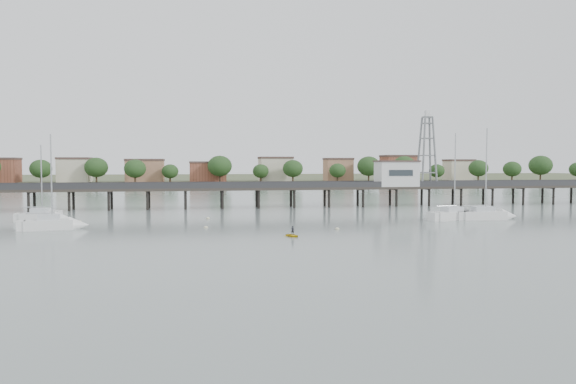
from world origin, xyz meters
The scene contains 13 objects.
ground_plane centered at (0.00, 0.00, 0.00)m, with size 500.00×500.00×0.00m, color slate.
pier centered at (0.00, 60.00, 3.79)m, with size 150.00×5.00×5.50m.
pier_building centered at (25.00, 60.00, 6.67)m, with size 8.40×5.40×5.30m.
lattice_tower centered at (31.50, 60.00, 11.10)m, with size 3.20×3.20×15.50m.
sailboat_b centered at (-37.57, 39.67, 0.65)m, with size 7.29×2.33×12.04m.
sailboat_c centered at (24.99, 32.41, 0.64)m, with size 8.95×4.54×14.17m.
sailboat_a centered at (-33.47, 29.05, 0.64)m, with size 8.28×3.56×13.27m.
sailboat_d centered at (30.02, 31.55, 0.63)m, with size 9.21×2.87×15.02m.
white_tender centered at (-39.74, 50.54, 0.42)m, with size 3.78×2.37×1.36m.
yellow_dinghy centered at (-4.21, 16.68, 0.00)m, with size 1.62×0.47×2.27m, color yellow.
dinghy_occupant centered at (-4.21, 16.68, 0.00)m, with size 0.38×1.05×0.25m, color black.
mooring_buoys centered at (2.89, 33.70, 0.08)m, with size 75.47×24.71×0.39m.
far_shore centered at (0.36, 239.58, 0.95)m, with size 500.00×170.00×10.40m.
Camera 1 is at (-15.86, -48.98, 8.84)m, focal length 35.00 mm.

